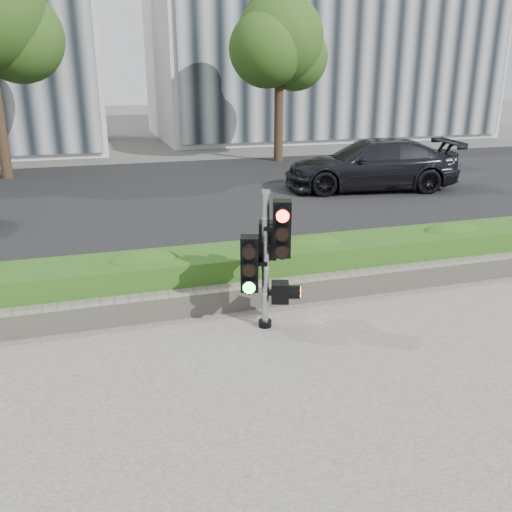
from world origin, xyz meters
The scene contains 9 objects.
ground centered at (0.00, 0.00, 0.00)m, with size 120.00×120.00×0.00m, color #51514C.
road centered at (0.00, 10.00, 0.01)m, with size 60.00×13.00×0.02m, color black.
curb centered at (0.00, 3.15, 0.06)m, with size 60.00×0.25×0.12m, color gray.
stone_wall centered at (0.00, 1.90, 0.20)m, with size 12.00×0.32×0.34m, color gray.
hedge centered at (0.00, 2.55, 0.37)m, with size 12.00×1.00×0.68m, color #448328.
building_right centered at (11.00, 25.00, 6.00)m, with size 18.00×10.00×12.00m, color #B7B7B2.
tree_right centered at (5.48, 15.55, 4.48)m, with size 4.10×3.58×6.53m.
traffic_signal centered at (0.30, 1.19, 1.08)m, with size 0.70×0.58×1.91m.
car_dark centered at (6.24, 9.26, 0.77)m, with size 2.09×5.15×1.49m, color black.
Camera 1 is at (-1.85, -5.27, 3.33)m, focal length 38.00 mm.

